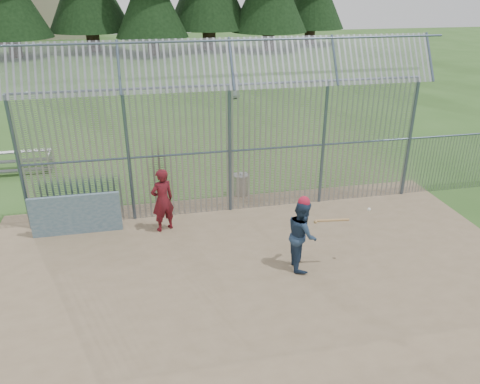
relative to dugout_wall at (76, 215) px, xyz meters
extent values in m
plane|color=#2D511E|center=(4.60, -2.90, -0.62)|extent=(120.00, 120.00, 0.00)
cube|color=#756047|center=(4.60, -3.40, -0.61)|extent=(14.00, 10.00, 0.02)
cube|color=#38566B|center=(0.00, 0.00, 0.00)|extent=(2.50, 0.12, 1.20)
imported|color=navy|center=(5.75, -2.96, 0.32)|extent=(0.79, 0.96, 1.84)
imported|color=maroon|center=(2.45, -0.29, 0.35)|extent=(0.82, 0.70, 1.91)
imported|color=slate|center=(7.79, 15.87, 0.19)|extent=(0.89, 0.67, 1.63)
sphere|color=#AD1731|center=(5.75, -2.96, 1.22)|extent=(0.29, 0.29, 0.29)
cylinder|color=#AA7F4C|center=(6.45, -3.11, 0.72)|extent=(0.85, 0.17, 0.07)
sphere|color=#AA7F4C|center=(6.02, -3.11, 0.72)|extent=(0.09, 0.09, 0.09)
sphere|color=white|center=(7.39, -3.14, 0.94)|extent=(0.09, 0.09, 0.09)
cylinder|color=#999CA2|center=(5.18, 1.69, -0.27)|extent=(0.52, 0.52, 0.70)
cylinder|color=#9EA0A5|center=(5.18, 1.69, 0.10)|extent=(0.56, 0.56, 0.05)
sphere|color=#9EA0A5|center=(5.18, 1.69, 0.15)|extent=(0.10, 0.10, 0.10)
cube|color=slate|center=(-2.95, 5.12, -0.42)|extent=(3.00, 0.25, 0.05)
cube|color=slate|center=(-2.95, 5.47, -0.17)|extent=(3.00, 0.25, 0.05)
cube|color=slate|center=(-2.95, 5.82, 0.08)|extent=(3.00, 0.25, 0.05)
cube|color=slate|center=(-1.55, 5.47, -0.27)|extent=(0.06, 0.90, 0.70)
cylinder|color=#47566B|center=(-1.40, 0.60, 1.38)|extent=(0.10, 0.10, 4.00)
cylinder|color=#47566B|center=(1.60, 0.60, 1.38)|extent=(0.10, 0.10, 4.00)
cylinder|color=#47566B|center=(4.60, 0.60, 1.38)|extent=(0.10, 0.10, 4.00)
cylinder|color=#47566B|center=(7.60, 0.60, 1.38)|extent=(0.10, 0.10, 4.00)
cylinder|color=#47566B|center=(10.60, 0.60, 1.38)|extent=(0.10, 0.10, 4.00)
cylinder|color=#47566B|center=(4.60, 0.60, 3.38)|extent=(12.00, 0.07, 0.07)
cylinder|color=#47566B|center=(4.60, 0.60, 1.38)|extent=(12.00, 0.06, 0.06)
cube|color=gray|center=(4.60, 0.60, 1.38)|extent=(12.00, 0.02, 4.00)
cube|color=gray|center=(4.60, 0.23, 4.03)|extent=(12.00, 0.77, 1.31)
cylinder|color=#47566B|center=(10.60, 0.60, 0.38)|extent=(0.08, 0.08, 2.00)
cylinder|color=#332319|center=(-9.40, 37.10, 0.91)|extent=(1.19, 1.19, 3.06)
cylinder|color=#332319|center=(-2.40, 40.10, 1.09)|extent=(1.33, 1.33, 3.42)
cylinder|color=#332319|center=(3.60, 36.10, 0.82)|extent=(1.12, 1.12, 2.88)
cylinder|color=#332319|center=(9.60, 39.10, 1.18)|extent=(1.40, 1.40, 3.60)
cylinder|color=#332319|center=(15.60, 37.10, 1.00)|extent=(1.26, 1.26, 3.24)
cylinder|color=#332319|center=(21.60, 41.10, 0.91)|extent=(1.19, 1.19, 3.06)
cube|color=#B2A58C|center=(-7.40, 55.10, 2.38)|extent=(8.00, 7.00, 6.00)
camera|label=1|loc=(2.15, -12.60, 6.09)|focal=35.00mm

